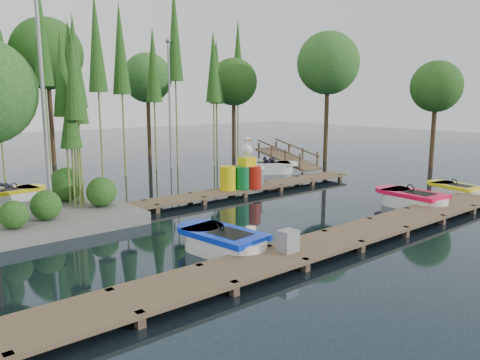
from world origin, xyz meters
TOP-DOWN VIEW (x-y plane):
  - ground_plane at (0.00, 0.00)m, footprint 90.00×90.00m
  - near_dock at (0.00, -4.50)m, footprint 18.00×1.50m
  - far_dock at (1.00, 2.50)m, footprint 15.00×1.20m
  - island at (-6.30, 3.29)m, footprint 6.20×4.20m
  - tree_screen at (-2.04, 10.60)m, footprint 34.42×18.53m
  - lamp_island at (-5.50, 2.50)m, footprint 0.30×0.30m
  - lamp_rear at (4.00, 11.00)m, footprint 0.30×0.30m
  - ramp at (9.00, 6.50)m, footprint 1.50×3.94m
  - boat_blue at (-2.87, -2.88)m, footprint 1.63×2.96m
  - boat_red at (5.64, -3.27)m, footprint 1.43×2.90m
  - boat_yellow_near at (8.77, -3.36)m, footprint 1.45×2.54m
  - boat_yellow_far at (-5.51, 7.15)m, footprint 2.57×1.43m
  - boat_white_far at (7.09, 5.86)m, footprint 2.94×2.57m
  - utility_cabinet at (-2.11, -4.50)m, footprint 0.44×0.37m
  - yellow_barrel at (1.50, 2.50)m, footprint 0.65×0.65m
  - drum_cluster at (2.47, 2.34)m, footprint 1.23×1.13m
  - seagull_post at (3.39, 2.50)m, footprint 0.50×0.27m

SIDE VIEW (x-z plane):
  - ground_plane at x=0.00m, z-range 0.00..0.00m
  - far_dock at x=1.00m, z-range -0.02..0.48m
  - boat_yellow_near at x=8.77m, z-range -0.17..0.64m
  - near_dock at x=0.00m, z-range -0.02..0.48m
  - boat_yellow_far at x=-5.51m, z-range -0.35..0.87m
  - boat_blue at x=-2.87m, z-range -0.20..0.75m
  - boat_red at x=5.64m, z-range -0.20..0.75m
  - boat_white_far at x=7.09m, z-range -0.36..0.93m
  - utility_cabinet at x=-2.11m, z-range 0.30..0.84m
  - ramp at x=9.00m, z-range -0.16..1.33m
  - yellow_barrel at x=1.50m, z-range 0.30..1.28m
  - seagull_post at x=3.39m, z-range 0.44..1.24m
  - drum_cluster at x=2.47m, z-range -0.14..1.98m
  - island at x=-6.30m, z-range -0.19..6.56m
  - lamp_island at x=-5.50m, z-range 0.64..7.89m
  - lamp_rear at x=4.00m, z-range 0.64..7.89m
  - tree_screen at x=-2.04m, z-range 0.96..11.27m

